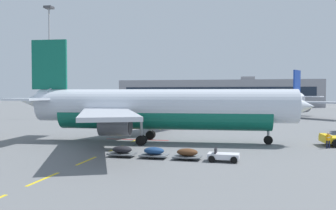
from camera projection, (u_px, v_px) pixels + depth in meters
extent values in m
plane|color=slate|center=(303.00, 129.00, 58.00)|extent=(400.00, 400.00, 0.00)
cube|color=yellow|center=(43.00, 179.00, 24.42)|extent=(0.24, 4.00, 0.01)
cube|color=yellow|center=(87.00, 161.00, 30.97)|extent=(0.24, 4.00, 0.01)
cube|color=yellow|center=(116.00, 148.00, 38.01)|extent=(0.24, 4.00, 0.01)
cube|color=yellow|center=(136.00, 140.00, 44.86)|extent=(0.24, 4.00, 0.01)
cube|color=yellow|center=(151.00, 134.00, 51.80)|extent=(0.24, 4.00, 0.01)
cube|color=yellow|center=(163.00, 129.00, 59.00)|extent=(0.24, 4.00, 0.01)
cube|color=yellow|center=(172.00, 125.00, 65.84)|extent=(0.24, 4.00, 0.01)
cube|color=yellow|center=(178.00, 122.00, 71.95)|extent=(0.24, 4.00, 0.01)
cube|color=yellow|center=(183.00, 120.00, 77.66)|extent=(0.24, 4.00, 0.01)
cube|color=yellow|center=(188.00, 118.00, 83.57)|extent=(0.24, 4.00, 0.01)
cube|color=yellow|center=(192.00, 116.00, 90.15)|extent=(0.24, 4.00, 0.01)
cube|color=yellow|center=(195.00, 115.00, 95.61)|extent=(0.24, 4.00, 0.01)
cube|color=yellow|center=(198.00, 114.00, 101.31)|extent=(0.24, 4.00, 0.01)
cube|color=yellow|center=(201.00, 112.00, 108.38)|extent=(0.24, 4.00, 0.01)
cube|color=#B21414|center=(137.00, 140.00, 45.08)|extent=(8.00, 0.40, 0.01)
cylinder|color=silver|center=(163.00, 106.00, 42.41)|extent=(30.28, 5.76, 3.80)
cylinder|color=#0F604C|center=(163.00, 115.00, 42.44)|extent=(24.68, 5.09, 3.50)
cone|color=silver|center=(298.00, 106.00, 40.19)|extent=(3.74, 3.95, 3.72)
cone|color=silver|center=(36.00, 101.00, 44.72)|extent=(4.40, 3.50, 3.23)
cube|color=#192333|center=(288.00, 100.00, 40.32)|extent=(1.78, 2.95, 0.60)
cube|color=#0F604C|center=(49.00, 65.00, 44.32)|extent=(4.41, 0.65, 6.00)
cube|color=silver|center=(56.00, 98.00, 47.72)|extent=(3.61, 6.60, 0.24)
cube|color=silver|center=(31.00, 99.00, 41.39)|extent=(3.61, 6.60, 0.24)
cube|color=#B7BCC6|center=(145.00, 107.00, 51.41)|extent=(9.18, 17.66, 0.36)
cube|color=#B7BCC6|center=(107.00, 113.00, 34.61)|extent=(11.07, 17.52, 0.36)
cylinder|color=#4C4F54|center=(139.00, 118.00, 48.52)|extent=(3.33, 2.31, 2.10)
cylinder|color=black|center=(151.00, 119.00, 48.28)|extent=(0.24, 1.79, 1.79)
cylinder|color=#4C4F54|center=(115.00, 126.00, 37.64)|extent=(3.33, 2.31, 2.10)
cylinder|color=black|center=(130.00, 126.00, 37.41)|extent=(0.24, 1.79, 1.79)
cylinder|color=gray|center=(268.00, 128.00, 40.73)|extent=(0.28, 0.28, 2.67)
cylinder|color=black|center=(268.00, 140.00, 40.78)|extent=(1.01, 0.34, 0.99)
cylinder|color=gray|center=(151.00, 124.00, 45.35)|extent=(0.28, 0.28, 2.61)
cylinder|color=black|center=(151.00, 135.00, 45.74)|extent=(1.12, 0.42, 1.10)
cylinder|color=black|center=(150.00, 135.00, 45.05)|extent=(1.12, 0.42, 1.10)
cylinder|color=gray|center=(141.00, 128.00, 40.21)|extent=(0.28, 0.28, 2.61)
cylinder|color=black|center=(142.00, 140.00, 40.60)|extent=(1.12, 0.42, 1.10)
cylinder|color=black|center=(141.00, 141.00, 39.91)|extent=(1.12, 0.42, 1.10)
cube|color=yellow|center=(325.00, 136.00, 39.84)|extent=(0.88, 2.56, 0.24)
cylinder|color=black|center=(336.00, 143.00, 38.38)|extent=(0.93, 0.46, 0.90)
cylinder|color=black|center=(328.00, 140.00, 41.15)|extent=(0.93, 0.46, 0.90)
cylinder|color=silver|center=(275.00, 100.00, 84.79)|extent=(16.58, 27.32, 3.65)
cylinder|color=navy|center=(275.00, 104.00, 84.83)|extent=(13.84, 22.42, 3.36)
cone|color=silver|center=(246.00, 101.00, 73.69)|extent=(4.72, 4.63, 3.58)
cone|color=silver|center=(299.00, 97.00, 96.40)|extent=(4.61, 5.01, 3.10)
cube|color=#192333|center=(248.00, 98.00, 74.44)|extent=(3.14, 2.63, 0.58)
cube|color=navy|center=(297.00, 81.00, 94.97)|extent=(2.26, 3.91, 5.76)
cube|color=silver|center=(310.00, 97.00, 93.65)|extent=(6.87, 5.56, 0.23)
cube|color=silver|center=(286.00, 96.00, 97.58)|extent=(6.87, 5.56, 0.23)
cube|color=#B7BCC6|center=(317.00, 102.00, 82.52)|extent=(14.53, 15.05, 0.35)
cube|color=#B7BCC6|center=(251.00, 101.00, 92.96)|extent=(16.81, 6.89, 0.35)
cylinder|color=#4C4F54|center=(304.00, 108.00, 84.52)|extent=(3.21, 3.66, 2.02)
cylinder|color=black|center=(302.00, 108.00, 83.34)|extent=(1.57, 0.89, 1.71)
cylinder|color=#4C4F54|center=(262.00, 107.00, 91.27)|extent=(3.21, 3.66, 2.02)
cylinder|color=black|center=(259.00, 107.00, 90.09)|extent=(1.57, 0.89, 1.71)
cylinder|color=gray|center=(253.00, 112.00, 76.09)|extent=(0.27, 0.27, 2.56)
cylinder|color=black|center=(253.00, 118.00, 76.13)|extent=(0.68, 0.97, 0.95)
cylinder|color=gray|center=(289.00, 110.00, 84.75)|extent=(0.27, 0.27, 2.51)
cylinder|color=black|center=(290.00, 116.00, 84.58)|extent=(0.79, 1.09, 1.06)
cylinder|color=black|center=(288.00, 115.00, 85.01)|extent=(0.79, 1.09, 1.06)
cylinder|color=gray|center=(269.00, 110.00, 87.94)|extent=(0.27, 0.27, 2.51)
cylinder|color=black|center=(270.00, 115.00, 87.77)|extent=(0.79, 1.09, 1.06)
cylinder|color=black|center=(267.00, 115.00, 88.20)|extent=(0.79, 1.09, 1.06)
cube|color=silver|center=(223.00, 156.00, 30.70)|extent=(2.65, 1.49, 0.44)
cube|color=black|center=(216.00, 151.00, 30.85)|extent=(0.16, 1.12, 0.56)
cylinder|color=black|center=(235.00, 157.00, 31.16)|extent=(0.57, 0.20, 0.56)
cylinder|color=black|center=(234.00, 160.00, 29.80)|extent=(0.57, 0.20, 0.56)
cylinder|color=black|center=(214.00, 156.00, 31.61)|extent=(0.57, 0.20, 0.56)
cylinder|color=black|center=(212.00, 159.00, 30.25)|extent=(0.57, 0.20, 0.56)
cube|color=slate|center=(187.00, 157.00, 31.47)|extent=(2.45, 1.58, 0.12)
ellipsoid|color=#4C2D19|center=(187.00, 152.00, 31.46)|extent=(1.87, 1.26, 0.64)
cylinder|color=black|center=(189.00, 156.00, 32.13)|extent=(0.44, 0.16, 0.44)
cylinder|color=black|center=(186.00, 159.00, 30.82)|extent=(0.44, 0.16, 0.44)
cube|color=slate|center=(154.00, 155.00, 32.21)|extent=(2.45, 1.58, 0.12)
ellipsoid|color=navy|center=(154.00, 151.00, 32.20)|extent=(1.87, 1.26, 0.64)
cylinder|color=black|center=(156.00, 155.00, 32.87)|extent=(0.44, 0.16, 0.44)
cylinder|color=black|center=(152.00, 157.00, 31.56)|extent=(0.44, 0.16, 0.44)
cube|color=slate|center=(122.00, 154.00, 32.95)|extent=(2.45, 1.58, 0.12)
ellipsoid|color=black|center=(122.00, 149.00, 32.94)|extent=(1.87, 1.26, 0.64)
cylinder|color=black|center=(125.00, 153.00, 33.61)|extent=(0.44, 0.16, 0.44)
cylinder|color=black|center=(119.00, 156.00, 32.30)|extent=(0.44, 0.16, 0.44)
cylinder|color=#191E38|center=(327.00, 144.00, 37.96)|extent=(0.16, 0.16, 0.82)
cylinder|color=#191E38|center=(329.00, 144.00, 37.94)|extent=(0.16, 0.16, 0.82)
cube|color=orange|center=(328.00, 138.00, 37.93)|extent=(0.48, 0.51, 0.61)
cube|color=silver|center=(328.00, 137.00, 37.93)|extent=(0.49, 0.52, 0.06)
sphere|color=tan|center=(328.00, 134.00, 37.91)|extent=(0.22, 0.22, 0.22)
cylinder|color=orange|center=(326.00, 137.00, 37.78)|extent=(0.09, 0.09, 0.55)
cylinder|color=orange|center=(330.00, 137.00, 38.07)|extent=(0.09, 0.09, 0.55)
cylinder|color=slate|center=(50.00, 117.00, 82.07)|extent=(0.70, 0.70, 0.60)
cylinder|color=#9EA0A5|center=(50.00, 64.00, 81.68)|extent=(0.36, 0.36, 24.57)
cube|color=#3F3F44|center=(49.00, 7.00, 81.27)|extent=(1.80, 1.80, 0.50)
cube|color=gray|center=(218.00, 93.00, 163.00)|extent=(85.30, 23.33, 11.33)
cube|color=#192333|center=(216.00, 92.00, 151.53)|extent=(78.48, 0.12, 4.08)
cube|color=gray|center=(248.00, 79.00, 160.07)|extent=(6.00, 5.00, 1.60)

